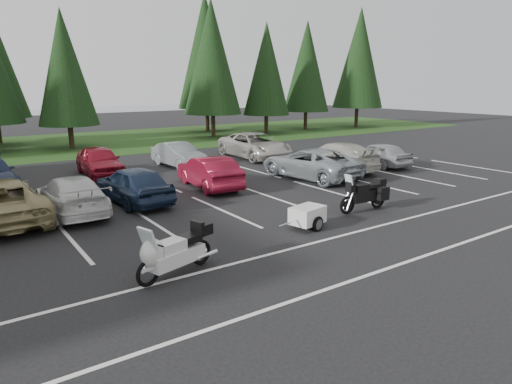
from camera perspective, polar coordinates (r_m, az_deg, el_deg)
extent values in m
plane|color=black|center=(15.79, -3.81, -3.48)|extent=(120.00, 120.00, 0.00)
cube|color=#193511|center=(38.06, -22.81, 5.52)|extent=(80.00, 16.00, 0.01)
cube|color=slate|center=(69.14, -25.10, 8.44)|extent=(70.00, 50.00, 0.02)
cube|color=silver|center=(17.47, -7.19, -1.87)|extent=(32.00, 16.00, 0.01)
cylinder|color=#332316|center=(35.61, -22.15, 6.92)|extent=(0.36, 0.36, 2.26)
cone|color=black|center=(35.45, -22.81, 14.17)|extent=(4.14, 4.14, 7.99)
cylinder|color=#332316|center=(40.37, -5.37, 8.82)|extent=(0.36, 0.36, 2.69)
cone|color=black|center=(40.30, -5.55, 16.46)|extent=(4.93, 4.93, 9.52)
cylinder|color=#332316|center=(43.10, 1.29, 8.93)|extent=(0.36, 0.36, 2.33)
cone|color=black|center=(42.98, 1.33, 15.13)|extent=(4.27, 4.27, 8.24)
cylinder|color=#332316|center=(47.12, 6.21, 9.33)|extent=(0.36, 0.36, 2.47)
cone|color=black|center=(47.03, 6.37, 15.35)|extent=(4.53, 4.53, 8.76)
cylinder|color=#332316|center=(50.33, 12.46, 9.57)|extent=(0.36, 0.36, 2.83)
cone|color=black|center=(50.29, 12.80, 16.01)|extent=(5.19, 5.19, 10.03)
cylinder|color=#332316|center=(45.43, -6.10, 9.52)|extent=(0.36, 0.36, 3.00)
cone|color=black|center=(45.42, -6.30, 17.09)|extent=(5.50, 5.50, 10.62)
imported|color=silver|center=(17.66, -22.05, -0.34)|extent=(1.99, 4.72, 1.36)
imported|color=#18253D|center=(18.43, -15.09, 0.93)|extent=(2.09, 4.48, 1.48)
imported|color=maroon|center=(20.51, -5.90, 2.50)|extent=(1.94, 4.48, 1.43)
imported|color=gray|center=(22.68, 6.82, 3.61)|extent=(3.00, 5.58, 1.49)
imported|color=#B8B5A9|center=(24.88, 10.03, 4.41)|extent=(2.51, 5.37, 1.51)
imported|color=#9C9DA1|center=(26.77, 15.16, 4.59)|extent=(1.96, 4.09, 1.35)
imported|color=maroon|center=(24.44, -18.95, 3.68)|extent=(1.98, 4.45, 1.49)
imported|color=slate|center=(25.97, -9.63, 4.60)|extent=(1.75, 4.16, 1.34)
imported|color=#ACA69E|center=(28.60, -0.13, 5.83)|extent=(2.73, 5.69, 1.56)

